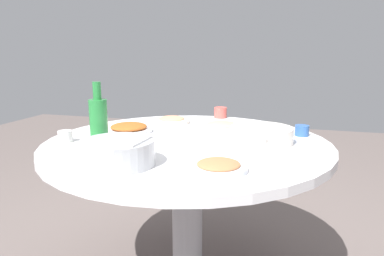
# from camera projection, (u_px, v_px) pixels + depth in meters

# --- Properties ---
(round_dining_table) EXTENTS (1.29, 1.29, 0.75)m
(round_dining_table) POSITION_uv_depth(u_px,v_px,m) (187.00, 167.00, 1.64)
(round_dining_table) COLOR #99999E
(round_dining_table) RESTS_ON ground
(rice_bowl) EXTENTS (0.26, 0.26, 0.10)m
(rice_bowl) POSITION_uv_depth(u_px,v_px,m) (118.00, 152.00, 1.26)
(rice_bowl) COLOR #B2B5BA
(rice_bowl) RESTS_ON round_dining_table
(soup_bowl) EXTENTS (0.30, 0.28, 0.07)m
(soup_bowl) POSITION_uv_depth(u_px,v_px,m) (261.00, 135.00, 1.57)
(soup_bowl) COLOR silver
(soup_bowl) RESTS_ON round_dining_table
(dish_tofu_braise) EXTENTS (0.20, 0.20, 0.04)m
(dish_tofu_braise) POSITION_uv_depth(u_px,v_px,m) (219.00, 166.00, 1.20)
(dish_tofu_braise) COLOR silver
(dish_tofu_braise) RESTS_ON round_dining_table
(dish_noodles) EXTENTS (0.23, 0.23, 0.04)m
(dish_noodles) POSITION_uv_depth(u_px,v_px,m) (222.00, 126.00, 1.85)
(dish_noodles) COLOR white
(dish_noodles) RESTS_ON round_dining_table
(dish_stirfry) EXTENTS (0.24, 0.24, 0.05)m
(dish_stirfry) POSITION_uv_depth(u_px,v_px,m) (129.00, 128.00, 1.79)
(dish_stirfry) COLOR white
(dish_stirfry) RESTS_ON round_dining_table
(dish_shrimp) EXTENTS (0.20, 0.20, 0.04)m
(dish_shrimp) POSITION_uv_depth(u_px,v_px,m) (172.00, 120.00, 2.00)
(dish_shrimp) COLOR silver
(dish_shrimp) RESTS_ON round_dining_table
(green_bottle) EXTENTS (0.07, 0.07, 0.28)m
(green_bottle) POSITION_uv_depth(u_px,v_px,m) (99.00, 122.00, 1.46)
(green_bottle) COLOR #29813B
(green_bottle) RESTS_ON round_dining_table
(tea_cup_near) EXTENTS (0.07, 0.07, 0.05)m
(tea_cup_near) POSITION_uv_depth(u_px,v_px,m) (302.00, 131.00, 1.70)
(tea_cup_near) COLOR #2D579A
(tea_cup_near) RESTS_ON round_dining_table
(tea_cup_far) EXTENTS (0.08, 0.08, 0.06)m
(tea_cup_far) POSITION_uv_depth(u_px,v_px,m) (220.00, 113.00, 2.16)
(tea_cup_far) COLOR #CC5048
(tea_cup_far) RESTS_ON round_dining_table
(tea_cup_side) EXTENTS (0.06, 0.06, 0.05)m
(tea_cup_side) POSITION_uv_depth(u_px,v_px,m) (65.00, 136.00, 1.59)
(tea_cup_side) COLOR silver
(tea_cup_side) RESTS_ON round_dining_table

